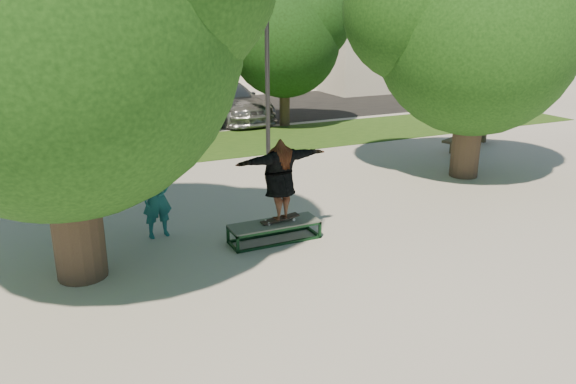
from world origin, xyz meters
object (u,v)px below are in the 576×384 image
grind_box (274,231)px  car_silver_a (5,112)px  tree_right (473,21)px  lamppost (267,60)px  car_grey (112,104)px  bench (469,136)px  bystander (157,197)px  car_silver_b (226,101)px  tree_left (43,6)px  car_dark (146,110)px

grind_box → car_silver_a: bearing=109.7°
tree_right → car_silver_a: size_ratio=1.36×
lamppost → car_grey: (-2.50, 10.32, -2.41)m
lamppost → bench: bearing=4.1°
bystander → bench: 11.58m
lamppost → car_silver_b: size_ratio=1.12×
lamppost → bystander: size_ratio=3.67×
tree_left → tree_right: bearing=11.0°
lamppost → bench: 8.01m
lamppost → car_dark: bearing=100.0°
lamppost → car_dark: size_ratio=1.45×
grind_box → car_silver_a: 14.37m
car_silver_a → car_grey: car_silver_a is taller
tree_right → grind_box: 7.85m
bench → car_grey: (-10.00, 9.78, 0.36)m
grind_box → car_dark: 12.47m
grind_box → bench: bearing=26.4°
car_silver_a → bystander: bearing=-85.2°
tree_left → grind_box: size_ratio=3.95×
car_silver_a → car_dark: car_silver_a is taller
tree_left → car_grey: size_ratio=1.33×
bystander → bench: (11.09, 3.30, -0.45)m
tree_right → bystander: tree_right is taller
bystander → car_grey: bearing=77.9°
car_silver_a → lamppost: bearing=-64.2°
bench → car_silver_a: (-13.93, 9.01, 0.43)m
tree_right → bystander: bearing=-174.3°
car_silver_a → car_silver_b: car_silver_a is taller
bench → car_dark: (-9.00, 7.96, 0.31)m
bystander → car_silver_a: bearing=95.7°
lamppost → grind_box: size_ratio=3.39×
bystander → car_dark: (2.09, 11.26, -0.14)m
car_dark → car_grey: 2.08m
car_dark → tree_right: bearing=-53.0°
tree_right → car_silver_b: tree_right is taller
tree_left → bystander: tree_left is taller
car_dark → car_silver_b: size_ratio=0.77×
lamppost → car_silver_b: (1.85, 8.76, -2.36)m
grind_box → car_silver_a: size_ratio=0.38×
bystander → car_silver_b: (5.44, 11.52, -0.04)m
tree_right → car_dark: bearing=121.6°
bystander → car_grey: (1.10, 13.08, -0.09)m
car_silver_b → tree_left: bearing=-128.3°
tree_left → bystander: size_ratio=4.27×
car_dark → lamppost: bearing=-74.7°
tree_right → car_grey: size_ratio=1.22×
lamppost → grind_box: 5.19m
bystander → lamppost: bearing=30.2°
lamppost → bench: lamppost is taller
tree_right → lamppost: size_ratio=1.07×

